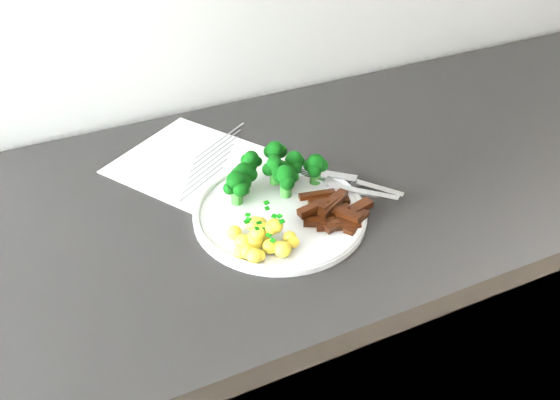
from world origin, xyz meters
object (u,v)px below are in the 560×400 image
at_px(counter, 277,369).
at_px(potatoes, 261,239).
at_px(plate, 280,212).
at_px(fork, 347,187).
at_px(knife, 363,185).
at_px(broccoli, 272,170).
at_px(beef_strips, 334,211).
at_px(recipe_paper, 208,169).

height_order(counter, potatoes, potatoes).
relative_size(plate, fork, 1.81).
height_order(potatoes, knife, potatoes).
relative_size(counter, potatoes, 26.02).
relative_size(broccoli, beef_strips, 1.48).
distance_m(recipe_paper, fork, 0.23).
relative_size(recipe_paper, potatoes, 3.98).
height_order(counter, recipe_paper, recipe_paper).
relative_size(beef_strips, knife, 0.85).
bearing_deg(potatoes, beef_strips, 7.72).
distance_m(counter, potatoes, 0.49).
distance_m(recipe_paper, broccoli, 0.13).
height_order(counter, plate, plate).
distance_m(recipe_paper, plate, 0.17).
distance_m(beef_strips, knife, 0.10).
height_order(counter, knife, knife).
distance_m(broccoli, potatoes, 0.14).
bearing_deg(potatoes, fork, 19.72).
xyz_separation_m(recipe_paper, knife, (0.20, -0.15, 0.01)).
height_order(counter, fork, fork).
xyz_separation_m(plate, potatoes, (-0.06, -0.06, 0.01)).
relative_size(plate, broccoli, 1.50).
xyz_separation_m(plate, knife, (0.15, 0.01, 0.00)).
bearing_deg(plate, recipe_paper, 109.84).
bearing_deg(beef_strips, plate, 146.75).
xyz_separation_m(plate, beef_strips, (0.07, -0.04, 0.01)).
distance_m(potatoes, fork, 0.18).
distance_m(broccoli, fork, 0.12).
xyz_separation_m(counter, beef_strips, (0.05, -0.10, 0.47)).
relative_size(potatoes, fork, 0.64).
bearing_deg(recipe_paper, counter, -54.38).
height_order(plate, beef_strips, beef_strips).
xyz_separation_m(recipe_paper, broccoli, (0.07, -0.10, 0.04)).
bearing_deg(counter, fork, -28.57).
bearing_deg(recipe_paper, fork, -42.43).
bearing_deg(broccoli, recipe_paper, 124.40).
distance_m(counter, recipe_paper, 0.47).
height_order(recipe_paper, beef_strips, beef_strips).
xyz_separation_m(counter, knife, (0.13, -0.05, 0.46)).
relative_size(broccoli, knife, 1.25).
xyz_separation_m(broccoli, beef_strips, (0.05, -0.10, -0.02)).
height_order(potatoes, fork, potatoes).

